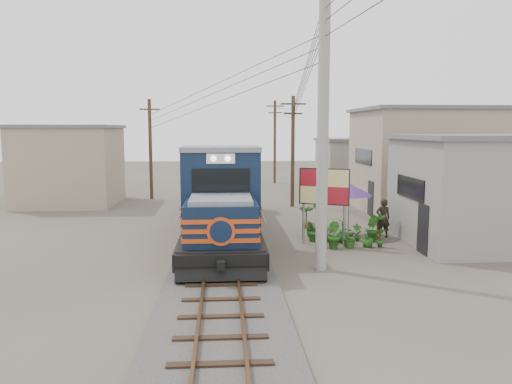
{
  "coord_description": "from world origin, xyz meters",
  "views": [
    {
      "loc": [
        0.1,
        -17.46,
        4.94
      ],
      "look_at": [
        1.51,
        4.12,
        2.2
      ],
      "focal_mm": 35.0,
      "sensor_mm": 36.0,
      "label": 1
    }
  ],
  "objects": [
    {
      "name": "shophouse_back",
      "position": [
        11.0,
        22.0,
        2.11
      ],
      "size": [
        6.3,
        6.3,
        4.2
      ],
      "color": "gray",
      "rests_on": "ground"
    },
    {
      "name": "market_umbrella",
      "position": [
        5.89,
        5.04,
        2.15
      ],
      "size": [
        2.26,
        2.26,
        2.44
      ],
      "rotation": [
        0.0,
        0.0,
        0.02
      ],
      "color": "black",
      "rests_on": "ground"
    },
    {
      "name": "wooden_pole_left",
      "position": [
        -5.0,
        18.0,
        3.68
      ],
      "size": [
        1.6,
        0.24,
        7.0
      ],
      "color": "#4C3826",
      "rests_on": "ground"
    },
    {
      "name": "power_lines",
      "position": [
        -0.14,
        8.49,
        7.56
      ],
      "size": [
        9.65,
        19.0,
        3.3
      ],
      "color": "black",
      "rests_on": "ground"
    },
    {
      "name": "wooden_pole_far",
      "position": [
        4.8,
        28.0,
        3.93
      ],
      "size": [
        1.6,
        0.24,
        7.5
      ],
      "color": "#4C3826",
      "rests_on": "ground"
    },
    {
      "name": "utility_pole_main",
      "position": [
        3.5,
        -0.5,
        5.0
      ],
      "size": [
        0.4,
        0.4,
        10.0
      ],
      "color": "#9E9B93",
      "rests_on": "ground"
    },
    {
      "name": "wooden_pole_mid",
      "position": [
        4.5,
        14.0,
        3.68
      ],
      "size": [
        1.6,
        0.24,
        7.0
      ],
      "color": "#4C3826",
      "rests_on": "ground"
    },
    {
      "name": "track",
      "position": [
        0.0,
        10.0,
        0.26
      ],
      "size": [
        1.15,
        70.0,
        0.12
      ],
      "color": "#51331E",
      "rests_on": "ground"
    },
    {
      "name": "billboard",
      "position": [
        4.34,
        3.18,
        2.43
      ],
      "size": [
        2.02,
        0.92,
        3.3
      ],
      "rotation": [
        0.0,
        0.0,
        -0.39
      ],
      "color": "#99999E",
      "rests_on": "ground"
    },
    {
      "name": "shophouse_left",
      "position": [
        -10.0,
        16.0,
        2.61
      ],
      "size": [
        6.3,
        6.3,
        5.2
      ],
      "color": "gray",
      "rests_on": "ground"
    },
    {
      "name": "locomotive",
      "position": [
        0.0,
        5.95,
        1.79
      ],
      "size": [
        3.06,
        16.68,
        4.13
      ],
      "color": "black",
      "rests_on": "ground"
    },
    {
      "name": "shophouse_front",
      "position": [
        11.5,
        3.0,
        2.36
      ],
      "size": [
        7.35,
        6.3,
        4.7
      ],
      "color": "gray",
      "rests_on": "ground"
    },
    {
      "name": "shophouse_mid",
      "position": [
        12.5,
        12.0,
        3.11
      ],
      "size": [
        8.4,
        7.35,
        6.2
      ],
      "color": "gray",
      "rests_on": "ground"
    },
    {
      "name": "ballast",
      "position": [
        0.0,
        10.0,
        0.08
      ],
      "size": [
        3.6,
        70.0,
        0.16
      ],
      "primitive_type": "cube",
      "color": "#595651",
      "rests_on": "ground"
    },
    {
      "name": "vendor",
      "position": [
        7.35,
        4.5,
        0.89
      ],
      "size": [
        0.66,
        0.44,
        1.79
      ],
      "primitive_type": "imported",
      "rotation": [
        0.0,
        0.0,
        3.12
      ],
      "color": "black",
      "rests_on": "ground"
    },
    {
      "name": "plant_nursery",
      "position": [
        5.06,
        3.6,
        0.47
      ],
      "size": [
        3.28,
        3.3,
        1.13
      ],
      "color": "#225618",
      "rests_on": "ground"
    },
    {
      "name": "ground",
      "position": [
        0.0,
        0.0,
        0.0
      ],
      "size": [
        120.0,
        120.0,
        0.0
      ],
      "primitive_type": "plane",
      "color": "#473F35",
      "rests_on": "ground"
    }
  ]
}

